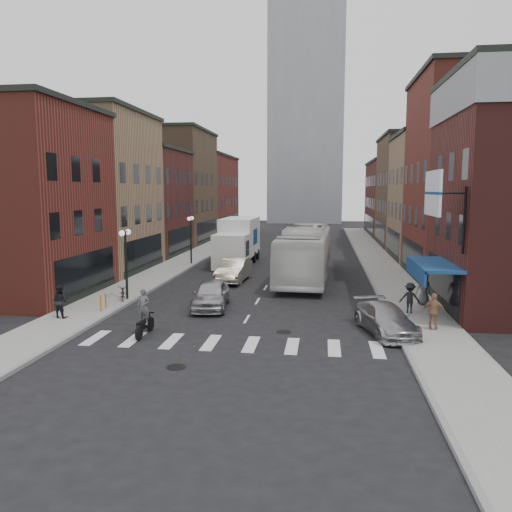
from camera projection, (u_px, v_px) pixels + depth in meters
The scene contains 32 objects.
ground at pixel (244, 324), 23.68m from camera, with size 160.00×160.00×0.00m, color black.
sidewalk_left at pixel (191, 258), 46.41m from camera, with size 3.00×74.00×0.15m, color gray.
sidewalk_right at pixel (378, 261), 44.14m from camera, with size 3.00×74.00×0.15m, color gray.
curb_left at pixel (207, 259), 46.22m from camera, with size 0.20×74.00×0.16m, color gray.
curb_right at pixel (360, 262), 44.35m from camera, with size 0.20×74.00×0.16m, color gray.
crosswalk_stripes at pixel (232, 344), 20.73m from camera, with size 12.00×2.20×0.01m, color silver.
bldg_left_near at pixel (4, 202), 29.35m from camera, with size 10.30×9.20×11.30m.
bldg_left_mid_a at pixel (81, 192), 38.61m from camera, with size 10.30×10.20×12.30m.
bldg_left_mid_b at pixel (131, 202), 48.57m from camera, with size 10.30×10.20×10.30m.
bldg_left_far_a at pixel (166, 187), 59.17m from camera, with size 10.30×12.20×13.30m.
bldg_left_far_b at pixel (196, 194), 73.06m from camera, with size 10.30×16.20×11.30m.
bldg_right_mid_a at pixel (489, 178), 34.48m from camera, with size 10.30×10.20×14.30m.
bldg_right_mid_b at pixel (452, 197), 44.50m from camera, with size 10.30×10.20×11.30m.
bldg_right_far_a at pixel (427, 191), 55.24m from camera, with size 10.30×12.20×12.30m.
bldg_right_far_b at pixel (406, 198), 69.12m from camera, with size 10.30×16.20×10.30m.
awning_blue at pixel (430, 266), 24.59m from camera, with size 1.80×5.00×0.78m.
billboard_sign at pixel (435, 195), 22.21m from camera, with size 1.52×3.00×3.70m.
distant_tower at pixel (307, 93), 96.97m from camera, with size 14.00×14.00×50.00m, color #9399A0.
streetlamp_near at pixel (126, 251), 28.21m from camera, with size 0.32×1.22×4.11m.
streetlamp_far at pixel (191, 231), 41.96m from camera, with size 0.32×1.22×4.11m.
bike_rack at pixel (103, 302), 25.90m from camera, with size 0.08×0.68×0.80m.
box_truck at pixel (238, 242), 42.53m from camera, with size 2.83×8.97×3.89m.
motorcycle_rider at pixel (144, 314), 21.73m from camera, with size 0.61×2.06×2.10m.
transit_bus at pixel (305, 253), 35.40m from camera, with size 3.13×13.39×3.73m, color silver.
sedan_left_near at pixel (211, 294), 26.83m from camera, with size 1.78×4.42×1.51m, color #B1B1B6.
sedan_left_far at pixel (234, 270), 34.69m from camera, with size 1.70×4.86×1.60m, color #BBB197.
curb_car at pixel (386, 319), 22.12m from camera, with size 1.81×4.46×1.30m, color #A3A2A7.
parked_bicycle at pixel (123, 292), 28.31m from camera, with size 0.56×1.60×0.84m, color black.
ped_left_solo at pixel (60, 301), 24.27m from camera, with size 0.79×0.45×1.62m, color black.
ped_right_a at pixel (410, 298), 25.17m from camera, with size 1.01×0.50×1.56m, color black.
ped_right_b at pixel (434, 311), 22.18m from camera, with size 0.97×0.49×1.65m, color #9A6A4E.
ped_right_c at pixel (424, 289), 27.02m from camera, with size 0.85×0.55×1.74m, color #595C61.
Camera 1 is at (3.69, -22.75, 6.36)m, focal length 35.00 mm.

